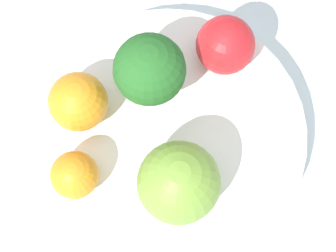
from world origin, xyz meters
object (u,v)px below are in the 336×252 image
(bowl, at_px, (168,136))
(apple_green, at_px, (225,45))
(broccoli, at_px, (150,71))
(orange_back, at_px, (78,102))
(apple_red, at_px, (179,183))
(orange_front, at_px, (75,175))

(bowl, xyz_separation_m, apple_green, (-0.08, 0.02, 0.04))
(broccoli, xyz_separation_m, orange_back, (0.04, -0.05, -0.02))
(bowl, bearing_deg, broccoli, -134.18)
(apple_red, distance_m, apple_green, 0.13)
(broccoli, xyz_separation_m, apple_green, (-0.05, 0.04, -0.02))
(orange_front, bearing_deg, bowl, 143.25)
(apple_red, xyz_separation_m, orange_back, (-0.03, -0.10, -0.01))
(orange_front, relative_size, orange_back, 0.78)
(bowl, relative_size, orange_back, 4.81)
(apple_red, xyz_separation_m, apple_green, (-0.12, -0.01, -0.01))
(bowl, xyz_separation_m, apple_red, (0.05, 0.03, 0.05))
(orange_front, bearing_deg, apple_red, 105.75)
(apple_green, bearing_deg, orange_back, -44.80)
(bowl, xyz_separation_m, orange_front, (0.07, -0.05, 0.03))
(apple_red, relative_size, orange_back, 1.32)
(broccoli, height_order, orange_front, broccoli)
(apple_green, distance_m, orange_front, 0.16)
(apple_red, relative_size, orange_front, 1.68)
(bowl, relative_size, broccoli, 3.03)
(broccoli, relative_size, orange_front, 2.03)
(orange_back, bearing_deg, orange_front, 21.89)
(broccoli, bearing_deg, apple_red, 36.93)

